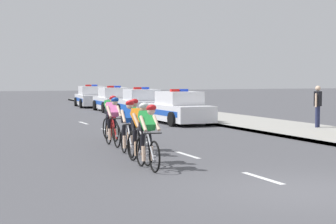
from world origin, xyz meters
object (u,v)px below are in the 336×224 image
object	(u,v)px
cyclist_third	(128,127)
cyclist_fifth	(113,121)
police_car_third	(114,100)
spectator_middle	(318,103)
cyclist_second	(140,132)
police_car_furthest	(91,97)
cyclist_sixth	(111,117)
police_car_second	(141,104)
police_car_nearest	(178,109)
cyclist_fourth	(132,124)
cyclist_lead	(148,136)

from	to	relation	value
cyclist_third	cyclist_fifth	distance (m)	2.25
police_car_third	spectator_middle	xyz separation A→B (m)	(3.94, -15.48, 0.40)
cyclist_second	police_car_furthest	distance (m)	27.55
cyclist_sixth	police_car_third	world-z (taller)	police_car_third
cyclist_second	police_car_third	size ratio (longest dim) A/B	0.38
police_car_second	police_car_furthest	bearing A→B (deg)	90.00
cyclist_third	cyclist_sixth	size ratio (longest dim) A/B	1.00
police_car_nearest	police_car_third	distance (m)	10.39
cyclist_third	police_car_third	bearing A→B (deg)	74.55
cyclist_sixth	police_car_nearest	size ratio (longest dim) A/B	0.39
cyclist_fourth	police_car_third	world-z (taller)	police_car_third
cyclist_third	police_car_nearest	bearing A→B (deg)	59.94
cyclist_sixth	cyclist_second	bearing A→B (deg)	-98.61
cyclist_fifth	cyclist_sixth	size ratio (longest dim) A/B	1.00
police_car_third	police_car_furthest	distance (m)	5.56
cyclist_third	cyclist_fifth	size ratio (longest dim) A/B	1.00
cyclist_lead	cyclist_third	distance (m)	2.50
cyclist_fourth	cyclist_fifth	size ratio (longest dim) A/B	1.00
cyclist_fifth	cyclist_fourth	bearing A→B (deg)	-81.80
police_car_third	cyclist_fourth	bearing A→B (deg)	-104.97
cyclist_sixth	cyclist_third	bearing A→B (deg)	-99.36
cyclist_lead	cyclist_fourth	size ratio (longest dim) A/B	1.00
cyclist_sixth	police_car_third	distance (m)	16.75
police_car_second	police_car_furthest	size ratio (longest dim) A/B	1.00
police_car_second	police_car_furthest	xyz separation A→B (m)	(-0.00, 10.74, 0.00)
cyclist_sixth	police_car_second	bearing A→B (deg)	65.87
cyclist_fourth	spectator_middle	size ratio (longest dim) A/B	1.03
cyclist_lead	police_car_second	world-z (taller)	police_car_second
cyclist_third	cyclist_fourth	xyz separation A→B (m)	(0.42, 0.91, 0.00)
police_car_second	spectator_middle	xyz separation A→B (m)	(3.94, -10.30, 0.40)
police_car_furthest	police_car_second	bearing A→B (deg)	-90.00
police_car_second	police_car_nearest	bearing A→B (deg)	-89.98
cyclist_fourth	police_car_second	world-z (taller)	police_car_second
cyclist_third	cyclist_fifth	world-z (taller)	same
cyclist_fifth	cyclist_sixth	distance (m)	1.67
cyclist_lead	cyclist_fourth	world-z (taller)	same
cyclist_fourth	police_car_third	size ratio (longest dim) A/B	0.38
cyclist_sixth	spectator_middle	world-z (taller)	spectator_middle
police_car_third	spectator_middle	size ratio (longest dim) A/B	2.69
cyclist_fifth	police_car_nearest	size ratio (longest dim) A/B	0.39
cyclist_sixth	police_car_furthest	distance (m)	22.13
cyclist_fifth	police_car_second	size ratio (longest dim) A/B	0.38
cyclist_second	police_car_second	world-z (taller)	police_car_second
cyclist_fourth	police_car_nearest	size ratio (longest dim) A/B	0.39
cyclist_fourth	police_car_second	xyz separation A→B (m)	(5.07, 13.80, -0.11)
cyclist_lead	cyclist_fourth	xyz separation A→B (m)	(0.74, 3.39, 0.00)
cyclist_second	cyclist_lead	bearing A→B (deg)	-98.45
cyclist_fourth	cyclist_fifth	xyz separation A→B (m)	(-0.19, 1.33, 0.00)
cyclist_fourth	police_car_third	xyz separation A→B (m)	(5.07, 18.97, -0.11)
cyclist_lead	cyclist_sixth	size ratio (longest dim) A/B	1.00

